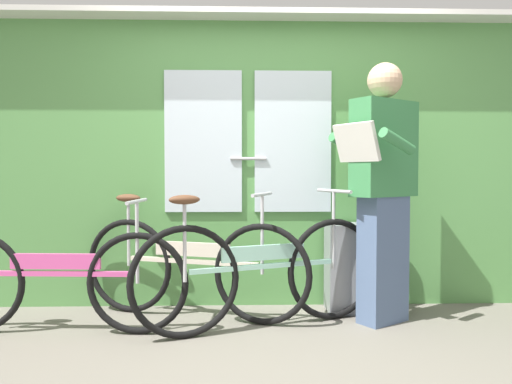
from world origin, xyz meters
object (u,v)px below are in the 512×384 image
Objects in this scene: bicycle_leaning_behind at (263,272)px; trash_bin_by_wall at (350,267)px; passenger_reading_newspaper at (383,186)px; bicycle_near_door at (54,279)px; bicycle_by_pole at (191,266)px.

bicycle_leaning_behind reaches higher than trash_bin_by_wall.
bicycle_leaning_behind is at bearing -26.03° from passenger_reading_newspaper.
trash_bin_by_wall is at bearing 9.78° from bicycle_leaning_behind.
bicycle_leaning_behind is 2.57× the size of trash_bin_by_wall.
bicycle_near_door is 2.29m from passenger_reading_newspaper.
bicycle_leaning_behind is at bearing 6.01° from bicycle_near_door.
bicycle_near_door is 2.62× the size of trash_bin_by_wall.
passenger_reading_newspaper is (1.35, -0.14, 0.58)m from bicycle_by_pole.
trash_bin_by_wall is (2.04, 0.46, -0.03)m from bicycle_near_door.
bicycle_near_door is at bearing -141.16° from bicycle_by_pole.
trash_bin_by_wall is at bearing 16.12° from bicycle_near_door.
trash_bin_by_wall is (0.68, 0.40, -0.05)m from bicycle_leaning_behind.
bicycle_near_door is at bearing 162.11° from bicycle_leaning_behind.
bicycle_by_pole reaches higher than bicycle_near_door.
bicycle_leaning_behind is at bearing -7.63° from bicycle_by_pole.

